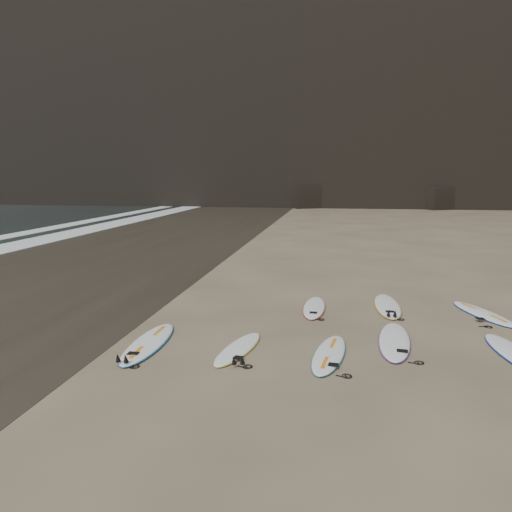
{
  "coord_description": "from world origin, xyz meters",
  "views": [
    {
      "loc": [
        -2.3,
        -10.65,
        3.65
      ],
      "look_at": [
        -4.39,
        2.31,
        1.5
      ],
      "focal_mm": 35.0,
      "sensor_mm": 36.0,
      "label": 1
    }
  ],
  "objects_px": {
    "surfboard_5": "(314,307)",
    "surfboard_11": "(149,342)",
    "surfboard_1": "(329,354)",
    "surfboard_2": "(394,340)",
    "surfboard_7": "(483,313)",
    "surfboard_6": "(387,305)",
    "surfboard_0": "(238,348)"
  },
  "relations": [
    {
      "from": "surfboard_5",
      "to": "surfboard_11",
      "type": "relative_size",
      "value": 0.85
    },
    {
      "from": "surfboard_1",
      "to": "surfboard_5",
      "type": "relative_size",
      "value": 1.01
    },
    {
      "from": "surfboard_5",
      "to": "surfboard_11",
      "type": "distance_m",
      "value": 4.91
    },
    {
      "from": "surfboard_2",
      "to": "surfboard_1",
      "type": "bearing_deg",
      "value": -137.64
    },
    {
      "from": "surfboard_5",
      "to": "surfboard_11",
      "type": "xyz_separation_m",
      "value": [
        -3.42,
        -3.53,
        0.01
      ]
    },
    {
      "from": "surfboard_5",
      "to": "surfboard_7",
      "type": "relative_size",
      "value": 0.94
    },
    {
      "from": "surfboard_1",
      "to": "surfboard_6",
      "type": "height_order",
      "value": "surfboard_6"
    },
    {
      "from": "surfboard_11",
      "to": "surfboard_1",
      "type": "bearing_deg",
      "value": -2.03
    },
    {
      "from": "surfboard_0",
      "to": "surfboard_7",
      "type": "height_order",
      "value": "surfboard_7"
    },
    {
      "from": "surfboard_1",
      "to": "surfboard_6",
      "type": "distance_m",
      "value": 4.34
    },
    {
      "from": "surfboard_7",
      "to": "surfboard_11",
      "type": "height_order",
      "value": "surfboard_11"
    },
    {
      "from": "surfboard_0",
      "to": "surfboard_5",
      "type": "xyz_separation_m",
      "value": [
        1.43,
        3.54,
        0.0
      ]
    },
    {
      "from": "surfboard_2",
      "to": "surfboard_7",
      "type": "xyz_separation_m",
      "value": [
        2.54,
        2.63,
        -0.0
      ]
    },
    {
      "from": "surfboard_2",
      "to": "surfboard_5",
      "type": "relative_size",
      "value": 1.14
    },
    {
      "from": "surfboard_6",
      "to": "surfboard_7",
      "type": "height_order",
      "value": "surfboard_6"
    },
    {
      "from": "surfboard_0",
      "to": "surfboard_11",
      "type": "xyz_separation_m",
      "value": [
        -1.99,
        0.01,
        0.01
      ]
    },
    {
      "from": "surfboard_5",
      "to": "surfboard_6",
      "type": "relative_size",
      "value": 0.88
    },
    {
      "from": "surfboard_6",
      "to": "surfboard_7",
      "type": "distance_m",
      "value": 2.43
    },
    {
      "from": "surfboard_0",
      "to": "surfboard_7",
      "type": "bearing_deg",
      "value": 42.68
    },
    {
      "from": "surfboard_6",
      "to": "surfboard_7",
      "type": "xyz_separation_m",
      "value": [
        2.4,
        -0.38,
        -0.0
      ]
    },
    {
      "from": "surfboard_7",
      "to": "surfboard_5",
      "type": "bearing_deg",
      "value": 161.79
    },
    {
      "from": "surfboard_6",
      "to": "surfboard_11",
      "type": "distance_m",
      "value": 6.74
    },
    {
      "from": "surfboard_5",
      "to": "surfboard_7",
      "type": "height_order",
      "value": "surfboard_7"
    },
    {
      "from": "surfboard_0",
      "to": "surfboard_7",
      "type": "xyz_separation_m",
      "value": [
        5.83,
        3.64,
        0.01
      ]
    },
    {
      "from": "surfboard_0",
      "to": "surfboard_1",
      "type": "bearing_deg",
      "value": 9.62
    },
    {
      "from": "surfboard_1",
      "to": "surfboard_2",
      "type": "xyz_separation_m",
      "value": [
        1.4,
        1.05,
        0.01
      ]
    },
    {
      "from": "surfboard_2",
      "to": "surfboard_0",
      "type": "bearing_deg",
      "value": -157.36
    },
    {
      "from": "surfboard_1",
      "to": "surfboard_5",
      "type": "xyz_separation_m",
      "value": [
        -0.47,
        3.57,
        -0.0
      ]
    },
    {
      "from": "surfboard_11",
      "to": "surfboard_6",
      "type": "bearing_deg",
      "value": 35.17
    },
    {
      "from": "surfboard_0",
      "to": "surfboard_11",
      "type": "height_order",
      "value": "surfboard_11"
    },
    {
      "from": "surfboard_2",
      "to": "surfboard_5",
      "type": "xyz_separation_m",
      "value": [
        -1.87,
        2.53,
        -0.01
      ]
    },
    {
      "from": "surfboard_2",
      "to": "surfboard_6",
      "type": "bearing_deg",
      "value": 93.0
    }
  ]
}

